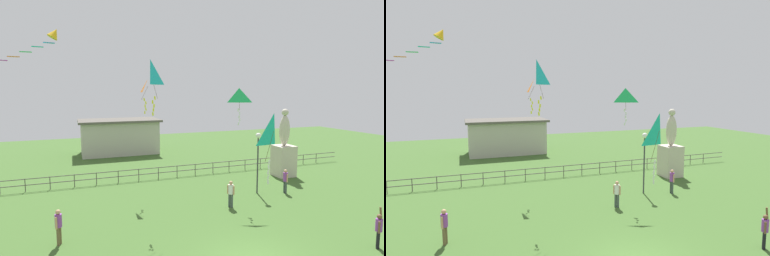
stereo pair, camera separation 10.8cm
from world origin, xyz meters
The scene contains 13 objects.
statue_monument centered at (9.63, 11.14, 1.91)m, with size 1.56×1.56×5.61m.
lamppost centered at (5.10, 8.00, 3.09)m, with size 0.36×0.36×4.23m.
person_0 centered at (5.95, -0.64, 0.94)m, with size 0.45×0.35×1.87m.
person_1 centered at (6.93, 7.32, 0.96)m, with size 0.31×0.51×1.67m.
person_2 centered at (2.13, 6.26, 0.94)m, with size 0.34×0.41×1.64m.
person_3 centered at (-7.49, 4.82, 0.96)m, with size 0.31×0.47×1.67m.
kite_1 centered at (3.31, 7.55, 6.68)m, with size 1.18×0.76×2.34m.
kite_2 centered at (-1.84, 11.04, 7.25)m, with size 0.70×0.75×2.32m.
kite_3 centered at (-2.56, 7.00, 7.94)m, with size 0.94×0.91×3.06m.
kite_4 centered at (1.31, 0.94, 5.25)m, with size 0.84×0.80×3.13m.
streamer_kite centered at (-8.40, 9.31, 9.74)m, with size 8.22×3.39×4.63m.
waterfront_railing centered at (-0.34, 14.00, 0.63)m, with size 36.02×0.06×0.95m.
pavilion_building centered at (-1.78, 26.00, 1.96)m, with size 8.88×5.09×3.87m.
Camera 2 is at (-6.58, -10.36, 7.03)m, focal length 29.57 mm.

